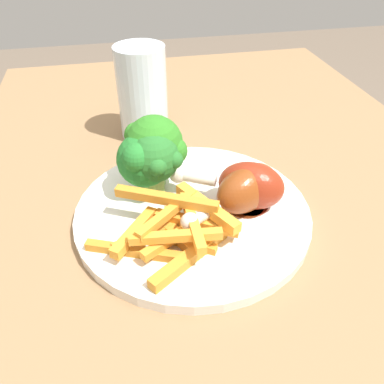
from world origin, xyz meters
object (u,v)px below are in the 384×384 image
Objects in this scene: carrot_fries_pile at (175,229)px; water_glass at (142,93)px; broccoli_floret_back at (153,156)px; chicken_drumstick_far at (246,185)px; broccoli_floret_middle at (155,145)px; dining_table at (229,280)px; dinner_plate at (192,211)px; chicken_drumstick_near at (244,190)px; broccoli_floret_front at (144,159)px.

carrot_fries_pile is 1.17× the size of water_glass.
chicken_drumstick_far is at bearing 66.74° from broccoli_floret_back.
carrot_fries_pile is (0.08, 0.01, -0.03)m from broccoli_floret_back.
broccoli_floret_middle is 0.02m from broccoli_floret_back.
broccoli_floret_middle reaches higher than chicken_drumstick_far.
broccoli_floret_back is at bearing -12.88° from broccoli_floret_middle.
dining_table is 0.16m from chicken_drumstick_far.
broccoli_floret_middle is at bearing -123.92° from dining_table.
carrot_fries_pile reaches higher than dinner_plate.
water_glass reaches higher than chicken_drumstick_near.
carrot_fries_pile is 0.24m from water_glass.
broccoli_floret_middle is 1.12× the size of broccoli_floret_back.
carrot_fries_pile is 0.09m from chicken_drumstick_near.
broccoli_floret_back is (0.02, -0.00, -0.00)m from broccoli_floret_middle.
dining_table is 0.28m from water_glass.
chicken_drumstick_far is (0.04, 0.09, -0.02)m from broccoli_floret_back.
water_glass reaches higher than dinner_plate.
chicken_drumstick_near is 0.01m from chicken_drumstick_far.
carrot_fries_pile is 1.21× the size of chicken_drumstick_near.
dining_table is 0.16m from chicken_drumstick_near.
chicken_drumstick_far is at bearing 83.10° from dinner_plate.
chicken_drumstick_far reaches higher than carrot_fries_pile.
broccoli_floret_front is at bearing -118.62° from broccoli_floret_back.
dinner_plate is (-0.00, -0.05, 0.13)m from dining_table.
chicken_drumstick_far reaches higher than chicken_drumstick_near.
chicken_drumstick_near is (-0.03, 0.08, 0.01)m from carrot_fries_pile.
water_glass is (-0.20, -0.09, 0.03)m from chicken_drumstick_far.
broccoli_floret_middle reaches higher than broccoli_floret_front.
dinner_plate is 2.06× the size of chicken_drumstick_far.
broccoli_floret_back reaches higher than chicken_drumstick_far.
broccoli_floret_middle reaches higher than dinner_plate.
chicken_drumstick_near is at bearing 61.97° from broccoli_floret_front.
dining_table is 0.14m from dinner_plate.
broccoli_floret_middle is 0.57× the size of carrot_fries_pile.
broccoli_floret_middle is at bearing -123.39° from chicken_drumstick_far.
chicken_drumstick_near is 0.97× the size of water_glass.
carrot_fries_pile is at bearing 6.19° from broccoli_floret_back.
chicken_drumstick_far is (-0.01, 0.00, 0.00)m from chicken_drumstick_near.
broccoli_floret_middle is (-0.01, 0.01, 0.01)m from broccoli_floret_front.
dining_table is at bearing 119.77° from carrot_fries_pile.
carrot_fries_pile is at bearing 0.64° from water_glass.
chicken_drumstick_near is at bearing 62.03° from broccoli_floret_back.
dining_table is at bearing 66.54° from broccoli_floret_front.
water_glass reaches higher than carrot_fries_pile.
carrot_fries_pile is (0.08, 0.02, -0.03)m from broccoli_floret_front.
water_glass reaches higher than broccoli_floret_middle.
water_glass is (-0.14, 0.00, 0.00)m from broccoli_floret_middle.
broccoli_floret_middle is (-0.05, -0.08, 0.18)m from dining_table.
broccoli_floret_back is at bearing -117.97° from chicken_drumstick_near.
dinner_plate is 2.06× the size of chicken_drumstick_near.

